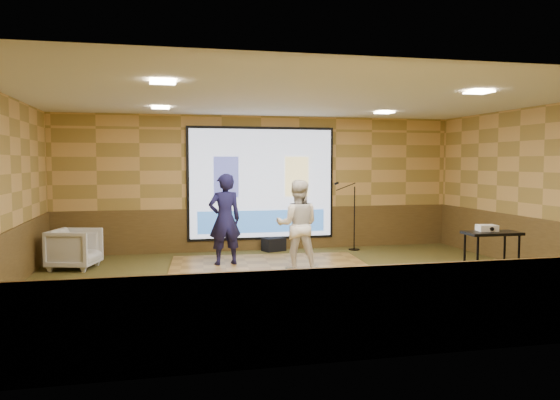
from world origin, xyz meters
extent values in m
plane|color=#353E1C|center=(0.00, 0.00, 0.00)|extent=(9.00, 9.00, 0.00)
cube|color=tan|center=(0.00, 3.50, 1.50)|extent=(9.00, 0.04, 3.00)
cube|color=tan|center=(0.00, -3.50, 1.50)|extent=(9.00, 0.04, 3.00)
cube|color=tan|center=(4.50, 0.00, 1.50)|extent=(0.04, 7.00, 3.00)
cube|color=silver|center=(0.00, 0.00, 3.00)|extent=(9.00, 7.00, 0.04)
cube|color=#493518|center=(0.00, 3.48, 0.47)|extent=(9.00, 0.04, 0.95)
cube|color=#493518|center=(0.00, -3.48, 0.47)|extent=(9.00, 0.04, 0.95)
cube|color=#493518|center=(-4.48, 0.00, 0.47)|extent=(0.04, 7.00, 0.95)
cube|color=#493518|center=(4.48, 0.00, 0.47)|extent=(0.04, 7.00, 0.95)
cube|color=black|center=(0.00, 3.45, 1.50)|extent=(3.32, 0.03, 2.52)
cube|color=#C9D9FF|center=(0.00, 3.42, 1.50)|extent=(3.20, 0.02, 2.40)
cube|color=#434993|center=(-0.80, 3.40, 1.65)|extent=(0.55, 0.01, 0.90)
cube|color=#E5D385|center=(0.80, 3.40, 1.65)|extent=(0.55, 0.01, 0.90)
cube|color=#346FC5|center=(0.00, 3.40, 0.65)|extent=(2.88, 0.01, 0.50)
cube|color=#FFE4BF|center=(-2.20, 1.80, 2.97)|extent=(0.32, 0.32, 0.02)
cube|color=#FFE4BF|center=(2.20, 1.80, 2.97)|extent=(0.32, 0.32, 0.02)
cube|color=#FFE4BF|center=(-2.20, -1.50, 2.97)|extent=(0.32, 0.32, 0.02)
cube|color=#FFE4BF|center=(2.20, -1.50, 2.97)|extent=(0.32, 0.32, 0.02)
cube|color=#A27A3B|center=(-0.24, 1.34, 0.01)|extent=(3.95, 3.14, 0.03)
imported|color=#14133B|center=(-1.04, 1.76, 0.89)|extent=(0.69, 0.51, 1.73)
imported|color=beige|center=(0.17, 0.94, 0.84)|extent=(0.92, 0.80, 1.63)
cylinder|color=black|center=(2.45, -1.18, 0.42)|extent=(0.04, 0.04, 0.85)
cylinder|color=black|center=(3.17, -1.18, 0.42)|extent=(0.04, 0.04, 0.85)
cylinder|color=black|center=(2.45, -0.82, 0.42)|extent=(0.04, 0.04, 0.85)
cylinder|color=black|center=(3.17, -0.82, 0.42)|extent=(0.04, 0.04, 0.85)
cube|color=black|center=(2.81, -1.00, 0.87)|extent=(0.85, 0.45, 0.04)
cube|color=black|center=(2.81, -1.00, 0.22)|extent=(0.76, 0.40, 0.03)
cube|color=silver|center=(2.78, -0.91, 0.94)|extent=(0.33, 0.29, 0.10)
cylinder|color=black|center=(2.03, 3.00, 0.01)|extent=(0.25, 0.25, 0.02)
cylinder|color=black|center=(2.03, 3.00, 0.71)|extent=(0.02, 0.02, 1.43)
cylinder|color=black|center=(1.82, 3.00, 1.43)|extent=(0.45, 0.02, 0.18)
cylinder|color=black|center=(1.60, 3.00, 1.50)|extent=(0.11, 0.05, 0.08)
imported|color=gray|center=(-3.79, 2.09, 0.37)|extent=(1.01, 1.00, 0.75)
cube|color=black|center=(0.23, 3.25, 0.15)|extent=(0.55, 0.46, 0.29)
camera|label=1|loc=(-2.30, -8.51, 1.98)|focal=35.00mm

